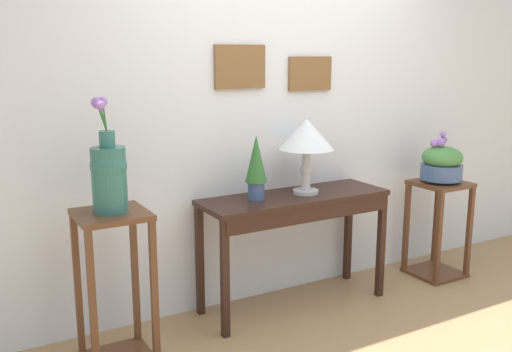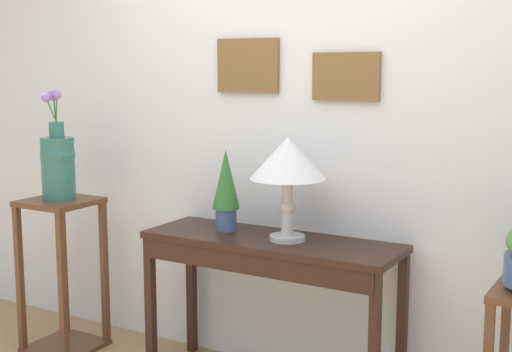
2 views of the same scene
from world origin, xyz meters
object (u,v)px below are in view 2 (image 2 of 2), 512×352
object	(u,v)px
table_lamp	(288,162)
potted_plant_on_console	(226,187)
flower_vase_tall_left	(58,161)
pedestal_stand_left	(63,275)
console_table	(269,260)

from	to	relation	value
table_lamp	potted_plant_on_console	size ratio (longest dim) A/B	1.20
potted_plant_on_console	flower_vase_tall_left	bearing A→B (deg)	-169.66
potted_plant_on_console	pedestal_stand_left	xyz separation A→B (m)	(-1.00, -0.18, -0.58)
pedestal_stand_left	flower_vase_tall_left	bearing A→B (deg)	169.83
potted_plant_on_console	table_lamp	bearing A→B (deg)	-4.16
potted_plant_on_console	flower_vase_tall_left	xyz separation A→B (m)	(-1.01, -0.18, 0.09)
pedestal_stand_left	flower_vase_tall_left	size ratio (longest dim) A/B	1.45
console_table	pedestal_stand_left	size ratio (longest dim) A/B	1.47
pedestal_stand_left	console_table	bearing A→B (deg)	5.83
table_lamp	pedestal_stand_left	distance (m)	1.57
table_lamp	pedestal_stand_left	bearing A→B (deg)	-173.53
potted_plant_on_console	pedestal_stand_left	distance (m)	1.17
pedestal_stand_left	table_lamp	bearing A→B (deg)	6.47
console_table	pedestal_stand_left	world-z (taller)	pedestal_stand_left
console_table	table_lamp	world-z (taller)	table_lamp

